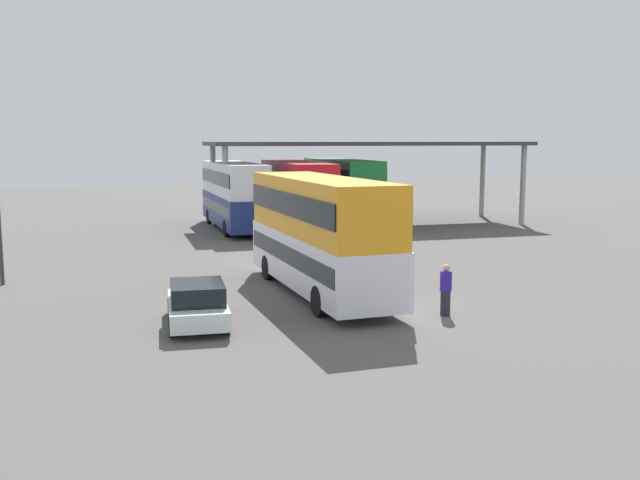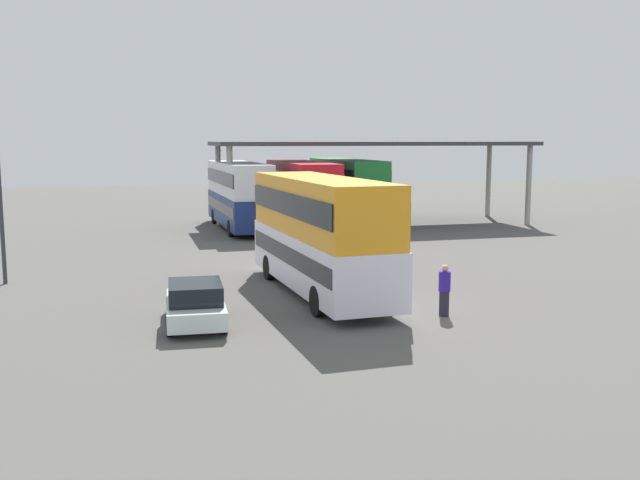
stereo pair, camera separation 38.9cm
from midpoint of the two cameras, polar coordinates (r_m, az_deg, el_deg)
name	(u,v)px [view 1 (the left image)]	position (r m, az deg, el deg)	size (l,w,h in m)	color
ground_plane	(386,310)	(23.78, 4.88, -5.66)	(140.00, 140.00, 0.00)	#54524F
double_decker_main	(320,231)	(25.85, -0.44, 0.75)	(2.71, 10.39, 4.27)	white
parked_hatchback	(197,304)	(22.02, -10.33, -5.08)	(2.06, 3.98, 1.35)	silver
double_decker_near_canopy	(234,193)	(45.12, -7.17, 3.77)	(2.60, 10.97, 4.21)	navy
double_decker_mid_row	(297,193)	(43.86, -2.14, 3.77)	(3.03, 10.87, 4.30)	orange
double_decker_far_right	(342,189)	(48.00, 1.53, 4.15)	(2.61, 10.11, 4.32)	silver
depot_canopy	(369,147)	(47.23, 3.72, 7.50)	(21.28, 7.37, 5.51)	#33353A
pedestrian_waiting	(446,290)	(23.17, 9.59, -3.99)	(0.38, 0.38, 1.68)	#262633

